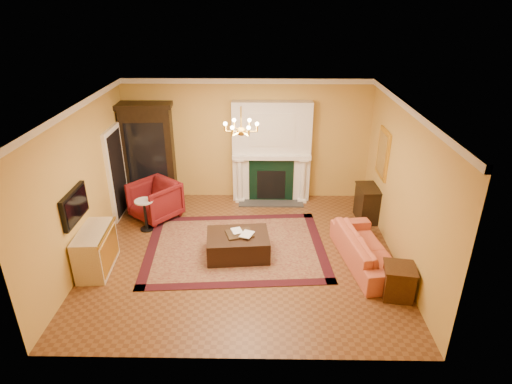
{
  "coord_description": "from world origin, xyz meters",
  "views": [
    {
      "loc": [
        0.38,
        -7.31,
        4.76
      ],
      "look_at": [
        0.26,
        0.3,
        1.23
      ],
      "focal_mm": 30.0,
      "sensor_mm": 36.0,
      "label": 1
    }
  ],
  "objects_px": {
    "wingback_armchair": "(155,199)",
    "leather_ottoman": "(238,245)",
    "pedestal_table": "(145,213)",
    "commode": "(96,250)",
    "console_table": "(367,204)",
    "end_table": "(398,282)",
    "china_cabinet": "(150,155)",
    "coral_sofa": "(368,245)"
  },
  "relations": [
    {
      "from": "wingback_armchair",
      "to": "commode",
      "type": "distance_m",
      "value": 2.17
    },
    {
      "from": "china_cabinet",
      "to": "end_table",
      "type": "xyz_separation_m",
      "value": [
        5.1,
        -3.78,
        -0.9
      ]
    },
    {
      "from": "leather_ottoman",
      "to": "wingback_armchair",
      "type": "bearing_deg",
      "value": 136.26
    },
    {
      "from": "console_table",
      "to": "china_cabinet",
      "type": "bearing_deg",
      "value": 165.71
    },
    {
      "from": "china_cabinet",
      "to": "console_table",
      "type": "bearing_deg",
      "value": -15.46
    },
    {
      "from": "pedestal_table",
      "to": "commode",
      "type": "distance_m",
      "value": 1.59
    },
    {
      "from": "coral_sofa",
      "to": "end_table",
      "type": "height_order",
      "value": "coral_sofa"
    },
    {
      "from": "china_cabinet",
      "to": "end_table",
      "type": "bearing_deg",
      "value": -41.13
    },
    {
      "from": "pedestal_table",
      "to": "leather_ottoman",
      "type": "distance_m",
      "value": 2.31
    },
    {
      "from": "commode",
      "to": "leather_ottoman",
      "type": "distance_m",
      "value": 2.69
    },
    {
      "from": "commode",
      "to": "end_table",
      "type": "xyz_separation_m",
      "value": [
        5.45,
        -0.72,
        -0.13
      ]
    },
    {
      "from": "coral_sofa",
      "to": "console_table",
      "type": "height_order",
      "value": "coral_sofa"
    },
    {
      "from": "wingback_armchair",
      "to": "leather_ottoman",
      "type": "relative_size",
      "value": 0.8
    },
    {
      "from": "pedestal_table",
      "to": "coral_sofa",
      "type": "bearing_deg",
      "value": -14.85
    },
    {
      "from": "wingback_armchair",
      "to": "commode",
      "type": "bearing_deg",
      "value": -67.54
    },
    {
      "from": "china_cabinet",
      "to": "coral_sofa",
      "type": "bearing_deg",
      "value": -34.74
    },
    {
      "from": "leather_ottoman",
      "to": "console_table",
      "type": "bearing_deg",
      "value": 23.06
    },
    {
      "from": "coral_sofa",
      "to": "console_table",
      "type": "distance_m",
      "value": 1.83
    },
    {
      "from": "end_table",
      "to": "leather_ottoman",
      "type": "height_order",
      "value": "end_table"
    },
    {
      "from": "china_cabinet",
      "to": "wingback_armchair",
      "type": "relative_size",
      "value": 2.44
    },
    {
      "from": "leather_ottoman",
      "to": "commode",
      "type": "bearing_deg",
      "value": -174.85
    },
    {
      "from": "china_cabinet",
      "to": "wingback_armchair",
      "type": "distance_m",
      "value": 1.24
    },
    {
      "from": "china_cabinet",
      "to": "commode",
      "type": "distance_m",
      "value": 3.17
    },
    {
      "from": "pedestal_table",
      "to": "console_table",
      "type": "height_order",
      "value": "console_table"
    },
    {
      "from": "china_cabinet",
      "to": "pedestal_table",
      "type": "xyz_separation_m",
      "value": [
        0.2,
        -1.57,
        -0.76
      ]
    },
    {
      "from": "end_table",
      "to": "wingback_armchair",
      "type": "bearing_deg",
      "value": 149.86
    },
    {
      "from": "pedestal_table",
      "to": "coral_sofa",
      "type": "relative_size",
      "value": 0.34
    },
    {
      "from": "china_cabinet",
      "to": "wingback_armchair",
      "type": "xyz_separation_m",
      "value": [
        0.29,
        -0.99,
        -0.7
      ]
    },
    {
      "from": "china_cabinet",
      "to": "end_table",
      "type": "height_order",
      "value": "china_cabinet"
    },
    {
      "from": "commode",
      "to": "end_table",
      "type": "bearing_deg",
      "value": -11.01
    },
    {
      "from": "pedestal_table",
      "to": "leather_ottoman",
      "type": "bearing_deg",
      "value": -25.47
    },
    {
      "from": "wingback_armchair",
      "to": "pedestal_table",
      "type": "height_order",
      "value": "wingback_armchair"
    },
    {
      "from": "pedestal_table",
      "to": "end_table",
      "type": "relative_size",
      "value": 1.27
    },
    {
      "from": "pedestal_table",
      "to": "china_cabinet",
      "type": "bearing_deg",
      "value": 97.39
    },
    {
      "from": "coral_sofa",
      "to": "end_table",
      "type": "distance_m",
      "value": 1.05
    },
    {
      "from": "pedestal_table",
      "to": "wingback_armchair",
      "type": "bearing_deg",
      "value": 81.47
    },
    {
      "from": "commode",
      "to": "coral_sofa",
      "type": "height_order",
      "value": "same"
    },
    {
      "from": "wingback_armchair",
      "to": "leather_ottoman",
      "type": "xyz_separation_m",
      "value": [
        2.0,
        -1.57,
        -0.24
      ]
    },
    {
      "from": "coral_sofa",
      "to": "end_table",
      "type": "bearing_deg",
      "value": -171.96
    },
    {
      "from": "pedestal_table",
      "to": "console_table",
      "type": "distance_m",
      "value": 4.99
    },
    {
      "from": "wingback_armchair",
      "to": "end_table",
      "type": "bearing_deg",
      "value": 9.5
    },
    {
      "from": "pedestal_table",
      "to": "commode",
      "type": "bearing_deg",
      "value": -110.34
    }
  ]
}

